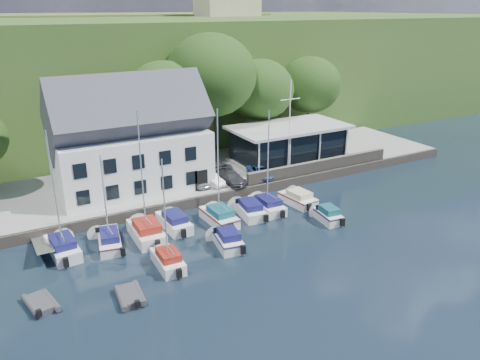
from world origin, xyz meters
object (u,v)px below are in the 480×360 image
(flagpole, at_px, (289,127))
(boat_r1_7, at_px, (298,197))
(harbor_building, at_px, (130,144))
(boat_r1_5, at_px, (249,208))
(car_blue, at_px, (260,171))
(boat_r1_4, at_px, (218,173))
(boat_r1_0, at_px, (55,198))
(boat_r1_6, at_px, (268,167))
(car_white, at_px, (212,179))
(car_dgrey, at_px, (231,177))
(boat_r2_1, at_px, (165,214))
(car_silver, at_px, (198,180))
(boat_r2_2, at_px, (227,238))
(boat_r1_1, at_px, (104,197))
(club_pavilion, at_px, (289,143))
(boat_r1_3, at_px, (174,220))
(dinghy_1, at_px, (130,295))
(boat_r2_4, at_px, (327,213))
(boat_r1_2, at_px, (142,183))

(flagpole, height_order, boat_r1_7, flagpole)
(harbor_building, height_order, boat_r1_5, harbor_building)
(car_blue, relative_size, boat_r1_4, 0.38)
(boat_r1_7, bearing_deg, boat_r1_0, 171.60)
(boat_r1_4, height_order, boat_r1_6, boat_r1_4)
(car_white, relative_size, car_dgrey, 0.79)
(harbor_building, height_order, boat_r2_1, harbor_building)
(boat_r1_4, xyz_separation_m, boat_r1_6, (5.04, 0.21, -0.35))
(car_silver, relative_size, boat_r2_2, 0.64)
(boat_r1_1, height_order, boat_r2_2, boat_r1_1)
(boat_r1_4, bearing_deg, club_pavilion, 31.91)
(harbor_building, xyz_separation_m, boat_r2_1, (-1.89, -14.30, -1.12))
(boat_r1_3, relative_size, boat_r1_4, 0.67)
(car_white, relative_size, car_blue, 0.96)
(harbor_building, bearing_deg, boat_r1_0, -133.24)
(car_silver, relative_size, boat_r1_7, 0.60)
(boat_r1_7, bearing_deg, car_dgrey, 119.47)
(car_white, distance_m, dinghy_1, 18.54)
(boat_r1_1, relative_size, boat_r1_7, 1.52)
(boat_r1_0, distance_m, dinghy_1, 9.63)
(boat_r1_3, distance_m, boat_r1_6, 9.55)
(boat_r1_4, relative_size, boat_r2_4, 1.98)
(boat_r1_5, distance_m, boat_r1_6, 4.04)
(boat_r1_6, height_order, boat_r2_2, boat_r1_6)
(harbor_building, relative_size, boat_r2_1, 1.70)
(club_pavilion, height_order, boat_r1_7, club_pavilion)
(flagpole, bearing_deg, car_silver, 175.16)
(car_blue, xyz_separation_m, boat_r1_1, (-17.16, -5.53, 2.58))
(car_white, height_order, boat_r2_2, car_white)
(boat_r1_2, bearing_deg, club_pavilion, 25.45)
(boat_r1_3, relative_size, dinghy_1, 2.17)
(car_blue, distance_m, dinghy_1, 22.28)
(boat_r1_2, relative_size, boat_r1_7, 1.73)
(car_blue, xyz_separation_m, dinghy_1, (-17.83, -13.30, -1.27))
(harbor_building, xyz_separation_m, boat_r1_3, (0.81, -8.62, -4.61))
(club_pavilion, distance_m, boat_r1_3, 19.15)
(boat_r1_0, height_order, boat_r2_2, boat_r1_0)
(boat_r1_5, bearing_deg, boat_r1_0, -174.06)
(car_white, distance_m, boat_r1_0, 16.41)
(boat_r1_3, bearing_deg, boat_r1_1, -177.19)
(car_silver, relative_size, flagpole, 0.34)
(club_pavilion, height_order, boat_r1_0, boat_r1_0)
(flagpole, bearing_deg, boat_r1_1, -165.27)
(car_white, relative_size, boat_r1_1, 0.40)
(boat_r1_7, height_order, boat_r2_1, boat_r2_1)
(car_dgrey, height_order, boat_r1_6, boat_r1_6)
(car_dgrey, distance_m, boat_r1_0, 18.00)
(car_dgrey, distance_m, car_blue, 3.52)
(boat_r1_0, relative_size, boat_r2_4, 2.00)
(boat_r1_0, relative_size, boat_r2_1, 1.09)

